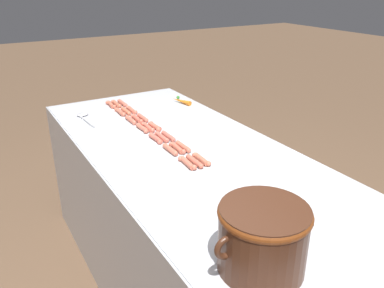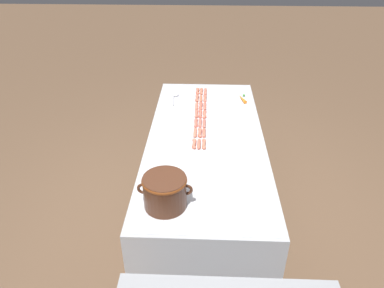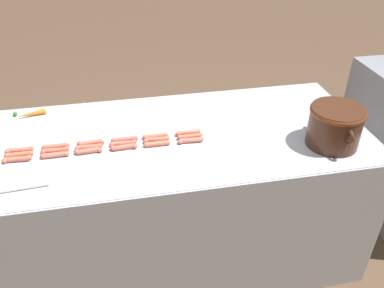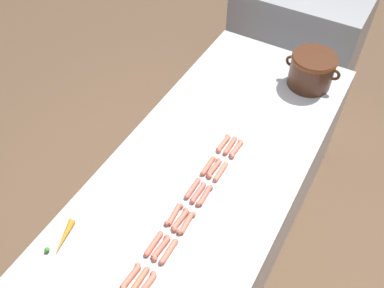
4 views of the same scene
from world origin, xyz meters
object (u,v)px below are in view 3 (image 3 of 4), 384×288
object	(u,v)px
hot_dog_16	(55,155)
hot_dog_20	(191,140)
hot_dog_1	(19,150)
hot_dog_13	(190,136)
bean_pot	(335,124)
hot_dog_6	(188,133)
hot_dog_17	(88,151)
hot_dog_3	(91,143)
hot_dog_4	(124,139)
hot_dog_10	(89,147)
hot_dog_8	(19,155)
hot_dog_12	(156,140)
hot_dog_19	(157,144)
hot_dog_2	(56,146)
hot_dog_11	(123,143)
hot_dog_9	(55,151)
hot_dog_15	(17,159)
carrot	(29,114)
hot_dog_18	(123,147)
hot_dog_5	(155,136)
serving_spoon	(0,190)

from	to	relation	value
hot_dog_16	hot_dog_20	distance (m)	0.67
hot_dog_1	hot_dog_13	distance (m)	0.84
hot_dog_1	bean_pot	world-z (taller)	bean_pot
hot_dog_6	hot_dog_17	world-z (taller)	same
hot_dog_3	hot_dog_4	xyz separation A→B (m)	(0.00, 0.17, 0.00)
hot_dog_10	hot_dog_8	bearing A→B (deg)	-89.84
bean_pot	hot_dog_20	bearing A→B (deg)	-102.09
hot_dog_8	hot_dog_6	bearing A→B (deg)	92.70
hot_dog_12	hot_dog_19	distance (m)	0.04
hot_dog_2	hot_dog_20	world-z (taller)	same
hot_dog_1	hot_dog_2	size ratio (longest dim) A/B	1.00
hot_dog_11	hot_dog_17	xyz separation A→B (m)	(0.03, -0.17, 0.00)
hot_dog_2	hot_dog_19	world-z (taller)	same
hot_dog_9	hot_dog_3	bearing A→B (deg)	102.20
hot_dog_20	hot_dog_2	bearing A→B (deg)	-96.42
hot_dog_8	hot_dog_15	size ratio (longest dim) A/B	1.00
hot_dog_13	hot_dog_12	bearing A→B (deg)	-91.31
hot_dog_2	carrot	world-z (taller)	carrot
hot_dog_10	hot_dog_11	size ratio (longest dim) A/B	1.00
hot_dog_17	carrot	world-z (taller)	carrot
hot_dog_8	hot_dog_4	bearing A→B (deg)	94.28
hot_dog_4	hot_dog_9	xyz separation A→B (m)	(0.04, -0.34, 0.00)
hot_dog_18	hot_dog_8	bearing A→B (deg)	-93.74
hot_dog_10	hot_dog_16	bearing A→B (deg)	-76.75
hot_dog_13	hot_dog_16	world-z (taller)	same
hot_dog_13	hot_dog_5	bearing A→B (deg)	-101.98
hot_dog_10	hot_dog_20	bearing A→B (deg)	85.86
hot_dog_1	bean_pot	xyz separation A→B (m)	(0.22, 1.53, 0.10)
hot_dog_11	carrot	size ratio (longest dim) A/B	0.76
serving_spoon	hot_dog_11	bearing A→B (deg)	115.68
hot_dog_6	hot_dog_1	bearing A→B (deg)	-90.01
hot_dog_6	hot_dog_12	bearing A→B (deg)	-78.62
hot_dog_4	hot_dog_13	world-z (taller)	same
carrot	hot_dog_16	bearing A→B (deg)	22.14
hot_dog_16	hot_dog_17	bearing A→B (deg)	91.50
hot_dog_11	hot_dog_12	bearing A→B (deg)	90.84
hot_dog_15	bean_pot	xyz separation A→B (m)	(0.15, 1.53, 0.10)
hot_dog_5	hot_dog_20	bearing A→B (deg)	66.70
hot_dog_4	hot_dog_10	xyz separation A→B (m)	(0.04, -0.18, 0.00)
hot_dog_12	hot_dog_16	xyz separation A→B (m)	(0.04, -0.50, 0.00)
hot_dog_20	serving_spoon	size ratio (longest dim) A/B	0.50
hot_dog_9	hot_dog_19	world-z (taller)	same
hot_dog_2	hot_dog_20	xyz separation A→B (m)	(0.08, 0.67, 0.00)
hot_dog_1	serving_spoon	bearing A→B (deg)	-6.22
hot_dog_8	hot_dog_16	world-z (taller)	same
hot_dog_20	serving_spoon	bearing A→B (deg)	-75.94
hot_dog_4	hot_dog_8	bearing A→B (deg)	-85.72
hot_dog_9	hot_dog_8	bearing A→B (deg)	-89.17
hot_dog_5	bean_pot	xyz separation A→B (m)	(0.22, 0.86, 0.10)
hot_dog_5	hot_dog_18	size ratio (longest dim) A/B	1.00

